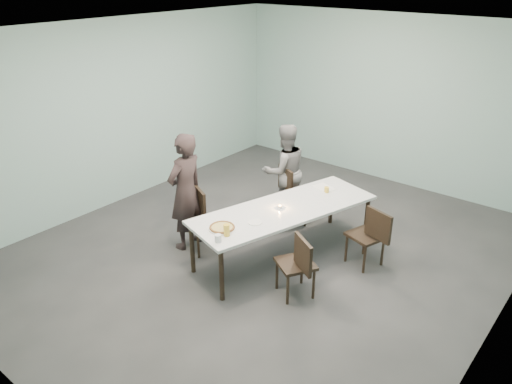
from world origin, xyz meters
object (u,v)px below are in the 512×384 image
Objects in this scene: diner_far at (284,171)px; pizza at (222,228)px; table at (284,212)px; chair_far_left at (289,192)px; chair_near_left at (203,216)px; tealight at (280,207)px; diner_near at (186,192)px; beer_glass at (227,230)px; water_tumbler at (218,238)px; amber_tumbler at (327,190)px; chair_far_right at (371,233)px; side_plate at (255,222)px; chair_near_right at (299,262)px.

pizza is (0.51, -2.01, 0.01)m from diner_far.
chair_far_left is at bearing 122.28° from table.
chair_near_left is at bearing -153.55° from table.
diner_near is at bearing -154.80° from tealight.
water_tumbler is at bearing -84.96° from beer_glass.
amber_tumbler is (0.25, 2.00, -0.01)m from water_tumbler.
chair_far_left is at bearing 3.96° from chair_far_right.
table is 0.58m from side_plate.
amber_tumbler is at bearing 77.97° from table.
beer_glass is (0.94, -0.53, 0.32)m from chair_near_left.
chair_near_left is 10.88× the size of amber_tumbler.
side_plate is (0.52, -1.46, 0.25)m from chair_far_left.
diner_near is 11.30× the size of beer_glass.
beer_glass is (1.15, -0.42, -0.02)m from diner_near.
tealight is (1.21, 0.57, -0.08)m from diner_near.
chair_far_right is (1.03, 0.52, -0.19)m from table.
pizza is at bearing 123.74° from water_tumbler.
tealight is at bearing 63.52° from diner_far.
chair_far_right is (0.34, 1.18, 0.00)m from chair_near_right.
amber_tumbler reaches higher than table.
pizza is (-1.29, -1.48, 0.27)m from chair_far_right.
chair_far_left reaches higher than side_plate.
chair_near_right is 2.56× the size of pizza.
diner_far is at bearing 106.04° from chair_near_left.
table is 0.81m from amber_tumbler.
water_tumbler reaches higher than tealight.
table is 0.10m from tealight.
amber_tumbler is (0.73, -0.10, 0.29)m from chair_far_left.
chair_near_left is at bearing 20.43° from diner_far.
chair_far_left is 15.54× the size of tealight.
diner_far is (-1.46, 1.71, 0.26)m from chair_near_right.
tealight is at bearing -8.41° from chair_near_right.
pizza is at bearing -103.64° from amber_tumbler.
water_tumbler is at bearing -93.94° from table.
beer_glass is at bearing 70.90° from chair_far_right.
diner_far is 16.87× the size of water_tumbler.
side_plate is at bearing 24.81° from chair_near_right.
amber_tumbler is (1.20, 1.31, 0.29)m from chair_near_left.
tealight is at bearing 50.90° from chair_near_left.
side_plate is (0.21, 0.38, -0.01)m from pizza.
diner_far is 10.12× the size of beer_glass.
side_plate is 1.38m from amber_tumbler.
chair_near_right is 0.78m from side_plate.
chair_far_right is 0.57× the size of diner_far.
chair_far_right reaches higher than pizza.
water_tumbler is (-1.12, -1.73, 0.29)m from chair_far_right.
chair_near_right is 2.26m from diner_far.
chair_near_right is at bearing 35.63° from water_tumbler.
chair_far_left is 1.10m from tealight.
amber_tumbler is (-0.52, 1.44, 0.29)m from chair_near_right.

